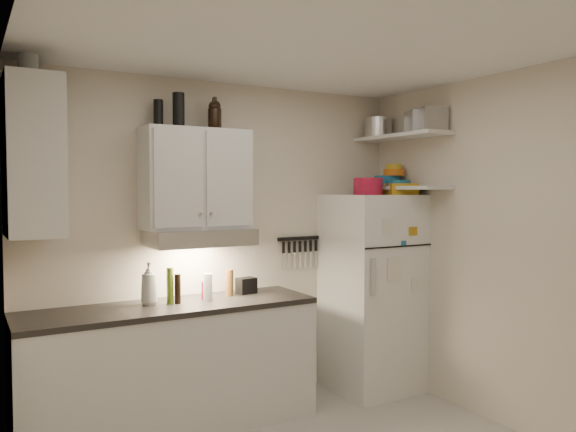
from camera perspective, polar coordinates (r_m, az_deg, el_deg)
ceiling at (r=3.35m, az=4.24°, el=17.66°), size 3.20×3.00×0.02m
back_wall at (r=4.58m, az=-6.56°, el=-2.88°), size 3.20×0.02×2.60m
left_wall at (r=2.72m, az=-25.39°, el=-7.00°), size 0.02×3.00×2.60m
right_wall at (r=4.37m, az=21.89°, el=-3.33°), size 0.02×3.00×2.60m
base_cabinet at (r=4.28m, az=-11.77°, el=-15.11°), size 2.10×0.60×0.88m
countertop at (r=4.16m, az=-11.83°, el=-9.07°), size 2.10×0.62×0.04m
upper_cabinet at (r=4.29m, az=-9.34°, el=3.74°), size 0.80×0.33×0.75m
side_cabinet at (r=3.90m, az=-24.49°, el=5.47°), size 0.33×0.55×1.00m
range_hood at (r=4.24m, az=-8.98°, el=-2.13°), size 0.76×0.46×0.12m
fridge at (r=4.99m, az=8.53°, el=-7.65°), size 0.70×0.68×1.70m
shelf_hi at (r=4.96m, az=11.45°, el=7.92°), size 0.30×0.95×0.03m
shelf_lo at (r=4.94m, az=11.40°, el=2.83°), size 0.30×0.95×0.03m
knife_strip at (r=4.88m, az=1.12°, el=-2.29°), size 0.42×0.02×0.03m
dutch_oven at (r=4.81m, az=8.12°, el=3.00°), size 0.31×0.31×0.14m
book_stack at (r=4.92m, az=11.34°, el=2.69°), size 0.33×0.36×0.10m
spice_jar at (r=4.92m, az=10.28°, el=2.66°), size 0.06×0.06×0.09m
stock_pot at (r=5.20m, az=9.16°, el=8.83°), size 0.27×0.27×0.18m
tin_a at (r=4.91m, az=13.13°, el=9.25°), size 0.23×0.22×0.19m
tin_b at (r=4.80m, az=14.42°, el=9.43°), size 0.26×0.26×0.20m
bowl_teal at (r=5.11m, az=10.02°, el=3.52°), size 0.23×0.23×0.09m
bowl_orange at (r=5.07m, az=10.69°, el=4.36°), size 0.19×0.19×0.06m
bowl_yellow at (r=5.07m, az=10.70°, el=4.94°), size 0.14×0.14×0.05m
plates at (r=4.92m, az=11.17°, el=3.30°), size 0.21×0.21×0.05m
growler_a at (r=4.35m, az=-7.52°, el=10.15°), size 0.12×0.12×0.22m
growler_b at (r=4.40m, az=-7.43°, el=10.15°), size 0.12×0.12×0.23m
thermos_a at (r=4.26m, az=-11.06°, el=10.50°), size 0.10×0.10×0.25m
thermos_b at (r=4.28m, az=-13.04°, el=10.10°), size 0.08×0.08×0.20m
side_jar at (r=4.03m, az=-24.89°, el=13.74°), size 0.14×0.14×0.17m
soap_bottle at (r=4.16m, az=-13.95°, el=-6.43°), size 0.14×0.15×0.34m
pepper_mill at (r=4.40m, az=-5.99°, el=-6.76°), size 0.08×0.08×0.21m
oil_bottle at (r=4.16m, az=-11.89°, el=-6.94°), size 0.06×0.06×0.26m
vinegar_bottle at (r=4.16m, az=-11.14°, el=-7.27°), size 0.05×0.05×0.22m
clear_bottle at (r=4.24m, az=-8.15°, el=-7.15°), size 0.07×0.07×0.20m
red_jar at (r=4.29m, az=-8.34°, el=-7.48°), size 0.09×0.09×0.14m
caddy at (r=4.50m, az=-4.26°, el=-7.06°), size 0.16×0.12×0.12m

